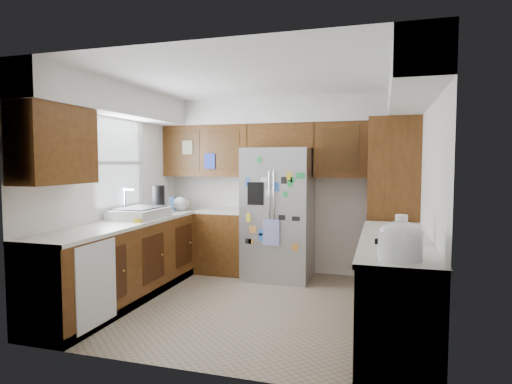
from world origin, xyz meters
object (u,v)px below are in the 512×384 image
Objects in this scene: fridge at (278,214)px; rice_cooker at (400,240)px; pantry at (392,204)px; paper_towel at (401,228)px.

fridge reaches higher than rice_cooker.
pantry is 1.19× the size of fridge.
paper_towel is at bearing -88.84° from pantry.
rice_cooker is 1.36× the size of paper_towel.
rice_cooker is (1.50, -2.56, 0.16)m from fridge.
rice_cooker reaches higher than paper_towel.
pantry is at bearing 89.99° from rice_cooker.
rice_cooker is at bearing -92.86° from paper_towel.
fridge is at bearing 177.94° from pantry.
pantry reaches higher than rice_cooker.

